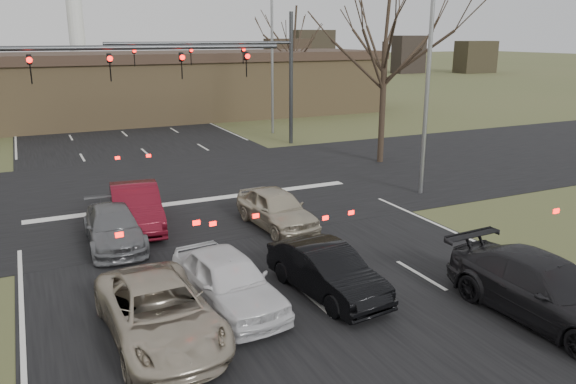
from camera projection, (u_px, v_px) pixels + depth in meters
name	position (u px, v px, depth m)	size (l,w,h in m)	color
ground	(378.00, 358.00, 11.98)	(360.00, 360.00, 0.00)	#4A522B
road_main	(80.00, 95.00, 64.16)	(14.00, 300.00, 0.02)	black
road_cross	(187.00, 189.00, 25.02)	(200.00, 14.00, 0.02)	black
building	(132.00, 86.00, 45.14)	(42.40, 10.40, 5.30)	olive
mast_arm_near	(51.00, 81.00, 19.76)	(12.12, 0.24, 8.00)	#383A3D
mast_arm_far	(248.00, 63.00, 33.18)	(11.12, 0.24, 8.00)	#383A3D
streetlight_right_near	(426.00, 62.00, 22.81)	(2.34, 0.25, 10.00)	gray
streetlight_right_far	(270.00, 51.00, 37.80)	(2.34, 0.25, 10.00)	gray
tree_right_far	(294.00, 31.00, 46.74)	(5.40, 5.40, 9.00)	black
car_silver_suv	(160.00, 312.00, 12.55)	(2.21, 4.80, 1.33)	#B0A48E
car_white_sedan	(228.00, 281.00, 14.02)	(1.72, 4.27, 1.45)	silver
car_black_hatch	(327.00, 271.00, 14.75)	(1.40, 4.01, 1.32)	black
car_charcoal_sedan	(545.00, 290.00, 13.46)	(2.10, 5.16, 1.50)	black
car_grey_ahead	(114.00, 227.00, 18.26)	(1.72, 4.24, 1.23)	slate
car_red_ahead	(136.00, 207.00, 19.90)	(1.62, 4.63, 1.53)	#590C18
car_silver_ahead	(277.00, 208.00, 19.94)	(1.64, 4.08, 1.39)	#BAAF97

